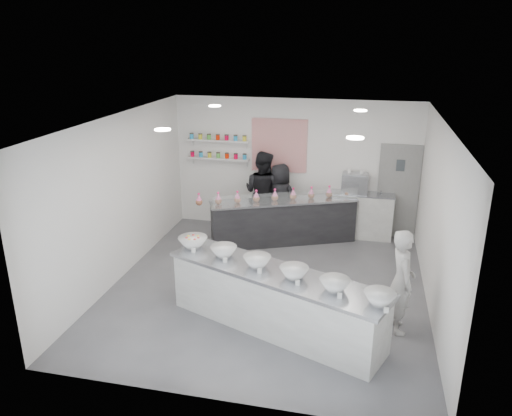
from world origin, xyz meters
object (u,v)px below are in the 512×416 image
at_px(prep_counter, 275,301).
at_px(espresso_machine, 355,183).
at_px(staff_left, 263,192).
at_px(back_bar, 284,222).
at_px(woman_prep, 401,281).
at_px(staff_right, 280,199).
at_px(espresso_ledge, 361,215).

distance_m(prep_counter, espresso_machine, 4.23).
height_order(prep_counter, staff_left, staff_left).
xyz_separation_m(prep_counter, staff_left, (-1.01, 3.86, 0.46)).
xyz_separation_m(back_bar, woman_prep, (2.29, -2.95, 0.33)).
distance_m(back_bar, woman_prep, 3.75).
height_order(prep_counter, staff_right, staff_right).
distance_m(staff_left, staff_right, 0.41).
relative_size(woman_prep, staff_left, 0.87).
bearing_deg(staff_right, espresso_ledge, -155.38).
xyz_separation_m(back_bar, staff_left, (-0.57, 0.52, 0.46)).
bearing_deg(back_bar, espresso_machine, 2.18).
distance_m(woman_prep, staff_right, 4.25).
xyz_separation_m(espresso_machine, woman_prep, (0.85, -3.64, -0.42)).
distance_m(prep_counter, back_bar, 3.37).
distance_m(back_bar, staff_left, 0.90).
bearing_deg(espresso_machine, staff_right, -173.65).
bearing_deg(staff_left, woman_prep, 150.54).
bearing_deg(staff_right, woman_prep, 144.36).
distance_m(espresso_machine, staff_right, 1.68).
bearing_deg(back_bar, staff_left, 114.24).
relative_size(back_bar, staff_left, 1.66).
bearing_deg(woman_prep, staff_right, 24.20).
height_order(prep_counter, espresso_machine, espresso_machine).
relative_size(woman_prep, staff_right, 1.01).
xyz_separation_m(espresso_machine, staff_left, (-2.01, -0.18, -0.29)).
relative_size(espresso_ledge, woman_prep, 0.84).
distance_m(espresso_ledge, staff_left, 2.24).
bearing_deg(back_bar, staff_right, 85.47).
bearing_deg(espresso_ledge, woman_prep, -79.63).
bearing_deg(staff_right, prep_counter, 117.98).
relative_size(espresso_machine, staff_left, 0.30).
bearing_deg(espresso_ledge, staff_right, -174.29).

